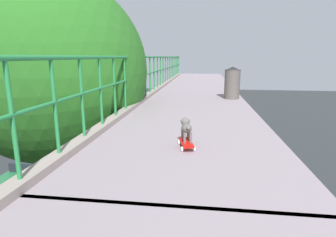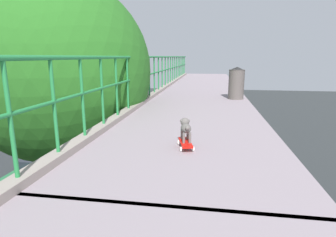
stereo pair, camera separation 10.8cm
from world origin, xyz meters
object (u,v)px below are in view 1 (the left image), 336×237
city_bus (114,106)px  toy_skateboard (186,143)px  car_green_sixth (32,170)px  small_dog (186,127)px  car_red_taxi_fifth (71,194)px  car_blue_seventh (113,154)px  litter_bin (232,83)px

city_bus → toy_skateboard: size_ratio=24.28×
car_green_sixth → small_dog: 14.99m
car_green_sixth → toy_skateboard: size_ratio=9.37×
car_red_taxi_fifth → car_blue_seventh: car_red_taxi_fifth is taller
city_bus → toy_skateboard: bearing=-69.5°
car_green_sixth → litter_bin: size_ratio=4.73×
car_red_taxi_fifth → car_blue_seventh: bearing=88.0°
car_green_sixth → toy_skateboard: (9.60, -10.17, 5.29)m
small_dog → car_red_taxi_fifth: bearing=128.1°
car_red_taxi_fifth → car_green_sixth: (-3.68, 2.57, -0.06)m
small_dog → car_green_sixth: bearing=133.5°
small_dog → litter_bin: size_ratio=0.37×
car_blue_seventh → city_bus: city_bus is taller
city_bus → car_red_taxi_fifth: bearing=-78.6°
city_bus → small_dog: (9.49, -25.28, 4.38)m
toy_skateboard → small_dog: small_dog is taller
car_red_taxi_fifth → car_green_sixth: size_ratio=0.90×
small_dog → litter_bin: 4.85m
car_green_sixth → toy_skateboard: bearing=-46.7°
toy_skateboard → city_bus: bearing=110.5°
toy_skateboard → litter_bin: bearing=77.3°
car_red_taxi_fifth → city_bus: (-3.58, 17.74, 1.07)m
car_red_taxi_fifth → car_blue_seventh: (0.20, 5.71, -0.03)m
car_green_sixth → litter_bin: (10.68, -5.39, 5.71)m
city_bus → litter_bin: (10.58, -20.56, 4.59)m
car_red_taxi_fifth → car_green_sixth: 4.49m
toy_skateboard → small_dog: size_ratio=1.36×
city_bus → small_dog: size_ratio=33.02×
car_green_sixth → car_blue_seventh: car_blue_seventh is taller
toy_skateboard → litter_bin: 4.92m
toy_skateboard → car_green_sixth: bearing=133.3°
car_red_taxi_fifth → toy_skateboard: toy_skateboard is taller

